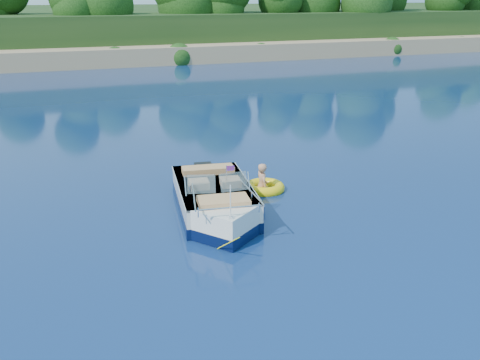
# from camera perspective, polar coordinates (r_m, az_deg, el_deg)

# --- Properties ---
(ground) EXTENTS (160.00, 160.00, 0.00)m
(ground) POSITION_cam_1_polar(r_m,az_deg,el_deg) (13.52, 2.86, -6.05)
(ground) COLOR #091943
(ground) RESTS_ON ground
(shoreline) EXTENTS (170.00, 59.00, 6.00)m
(shoreline) POSITION_cam_1_polar(r_m,az_deg,el_deg) (75.29, -17.32, 14.73)
(shoreline) COLOR tan
(shoreline) RESTS_ON ground
(motorboat) EXTENTS (2.49, 5.50, 1.84)m
(motorboat) POSITION_cam_1_polar(r_m,az_deg,el_deg) (14.63, -2.59, -2.49)
(motorboat) COLOR white
(motorboat) RESTS_ON ground
(tow_tube) EXTENTS (1.41, 1.41, 0.33)m
(tow_tube) POSITION_cam_1_polar(r_m,az_deg,el_deg) (16.60, 2.64, -0.81)
(tow_tube) COLOR yellow
(tow_tube) RESTS_ON ground
(boy) EXTENTS (0.38, 0.81, 1.59)m
(boy) POSITION_cam_1_polar(r_m,az_deg,el_deg) (16.52, 2.30, -1.22)
(boy) COLOR tan
(boy) RESTS_ON ground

